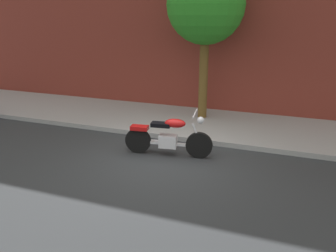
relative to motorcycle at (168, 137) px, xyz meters
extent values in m
plane|color=#303335|center=(-0.04, -0.36, -0.48)|extent=(60.00, 60.00, 0.00)
cube|color=#9E9E9E|center=(-0.04, 2.57, -0.41)|extent=(25.14, 3.13, 0.14)
cube|color=maroon|center=(-0.04, 4.39, 3.15)|extent=(25.14, 0.50, 7.24)
cylinder|color=black|center=(0.78, 0.10, -0.15)|extent=(0.67, 0.20, 0.66)
cylinder|color=black|center=(-0.77, -0.11, -0.15)|extent=(0.67, 0.20, 0.66)
cube|color=silver|center=(0.00, 0.00, -0.10)|extent=(0.47, 0.34, 0.32)
cube|color=silver|center=(0.00, 0.00, -0.17)|extent=(1.40, 0.28, 0.06)
ellipsoid|color=red|center=(0.18, 0.02, 0.38)|extent=(0.55, 0.33, 0.22)
cube|color=black|center=(-0.18, -0.03, 0.32)|extent=(0.51, 0.30, 0.10)
cube|color=red|center=(-0.72, -0.11, 0.20)|extent=(0.47, 0.30, 0.10)
cylinder|color=silver|center=(0.72, 0.10, 0.13)|extent=(0.28, 0.09, 0.58)
cylinder|color=silver|center=(0.66, 0.09, 0.66)|extent=(0.13, 0.70, 0.04)
sphere|color=silver|center=(0.80, 0.11, 0.50)|extent=(0.17, 0.17, 0.17)
cylinder|color=silver|center=(-0.27, 0.12, -0.20)|extent=(0.80, 0.20, 0.09)
cylinder|color=brown|center=(0.09, 3.07, 1.03)|extent=(0.28, 0.28, 3.01)
sphere|color=#2A8723|center=(0.09, 3.07, 3.20)|extent=(2.38, 2.38, 2.38)
camera|label=1|loc=(2.65, -7.29, 2.89)|focal=35.54mm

